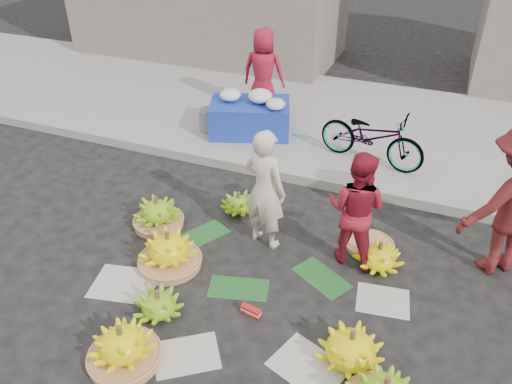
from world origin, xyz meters
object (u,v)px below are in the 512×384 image
at_px(vendor_cream, 265,190).
at_px(flower_table, 250,116).
at_px(banana_bunch_0, 169,251).
at_px(banana_bunch_4, 351,348).
at_px(bicycle, 372,136).

relative_size(vendor_cream, flower_table, 1.02).
relative_size(banana_bunch_0, vendor_cream, 0.52).
bearing_deg(banana_bunch_4, banana_bunch_0, 165.94).
relative_size(vendor_cream, bicycle, 0.93).
bearing_deg(vendor_cream, bicycle, -94.29).
xyz_separation_m(banana_bunch_0, banana_bunch_4, (2.22, -0.56, -0.03)).
bearing_deg(bicycle, vendor_cream, 172.08).
height_order(banana_bunch_0, bicycle, bicycle).
bearing_deg(bicycle, flower_table, 95.47).
bearing_deg(banana_bunch_0, banana_bunch_4, -14.06).
relative_size(flower_table, bicycle, 0.92).
height_order(banana_bunch_0, banana_bunch_4, banana_bunch_0).
relative_size(banana_bunch_4, bicycle, 0.52).
distance_m(banana_bunch_0, banana_bunch_4, 2.29).
height_order(banana_bunch_4, vendor_cream, vendor_cream).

